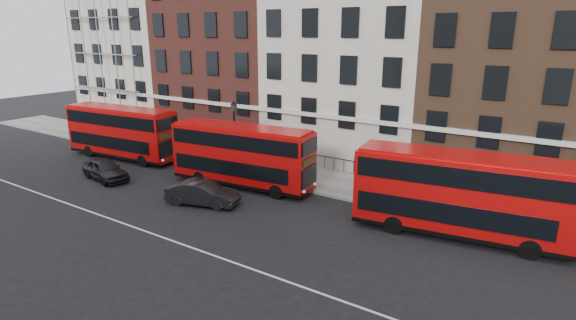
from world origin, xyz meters
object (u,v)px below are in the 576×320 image
Objects in this scene: bus_c at (459,193)px; car_front at (202,193)px; bus_b at (242,154)px; car_rear at (105,169)px; bus_a at (121,131)px.

bus_c reaches higher than car_front.
bus_b is 2.34× the size of car_rear.
bus_a is 2.32× the size of car_front.
car_front is (0.09, -4.00, -1.53)m from bus_b.
bus_c is 23.76m from car_rear.
car_rear is at bearing -177.27° from bus_c.
car_rear is 0.98× the size of car_front.
car_rear reaches higher than car_front.
car_rear is (-9.12, -4.28, -1.52)m from bus_b.
bus_c is at bearing -4.97° from bus_a.
bus_a is at bearing 174.31° from bus_b.
bus_b is 10.19m from car_rear.
car_front is at bearing -79.09° from car_rear.
bus_c reaches higher than bus_b.
bus_c is 14.75m from car_front.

